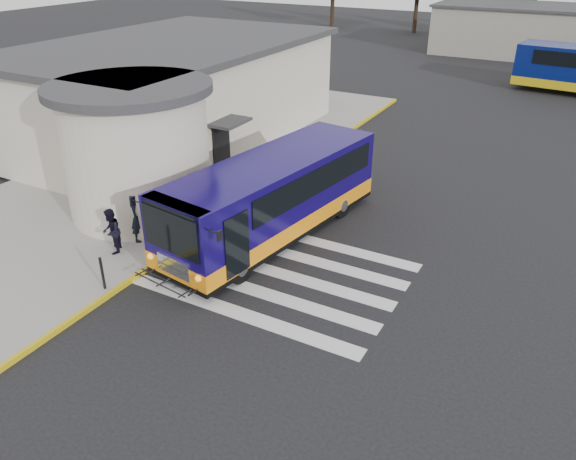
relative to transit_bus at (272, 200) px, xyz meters
The scene contains 9 objects.
ground 2.63m from the transit_bus, 36.66° to the right, with size 140.00×140.00×0.00m, color black.
sidewalk 7.76m from the transit_bus, 159.75° to the left, with size 10.00×34.00×0.15m, color gray.
curb_strip 3.69m from the transit_bus, 130.16° to the left, with size 0.12×34.00×0.16m, color gold.
station_building 10.67m from the transit_bus, 148.39° to the left, with size 12.70×18.70×4.80m.
crosswalk 2.85m from the transit_bus, 58.58° to the right, with size 8.00×5.35×0.01m.
transit_bus is the anchor object (origin of this frame).
pedestrian_a 4.63m from the transit_bus, 142.86° to the right, with size 0.66×0.43×1.82m, color black.
pedestrian_b 5.43m from the transit_bus, 135.01° to the right, with size 0.75×0.58×1.54m, color black.
bollard 6.16m from the transit_bus, 114.17° to the right, with size 0.09×0.09×1.05m, color black.
Camera 1 is at (7.17, -13.85, 9.41)m, focal length 35.00 mm.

